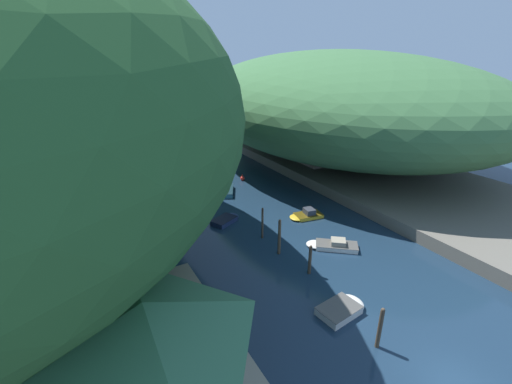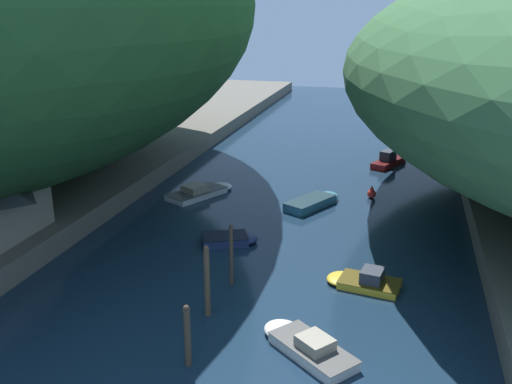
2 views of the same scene
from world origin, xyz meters
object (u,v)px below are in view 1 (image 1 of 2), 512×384
Objects in this scene: waterfront_building at (150,356)px; right_bank_cottage at (311,148)px; boat_yellow_tender at (227,189)px; boat_cabin_cruiser at (162,202)px; boat_navy_launch at (306,215)px; boat_white_cruiser at (331,245)px; person_on_quay at (134,264)px; boat_red_skiff at (221,160)px; channel_buoy_near at (242,178)px; boathouse_shed at (93,253)px; boat_open_rowboat at (343,308)px; person_by_boathouse at (122,244)px; boat_far_upstream at (227,219)px.

right_bank_cottage is at bearing 41.85° from waterfront_building.
boat_yellow_tender is (-15.83, -1.81, -3.34)m from right_bank_cottage.
right_bank_cottage is 1.41× the size of boat_yellow_tender.
right_bank_cottage is 1.23× the size of boat_cabin_cruiser.
boat_cabin_cruiser is 1.50× the size of boat_navy_launch.
person_on_quay reaches higher than boat_white_cruiser.
waterfront_building is 45.65m from boat_red_skiff.
waterfront_building is 36.55m from channel_buoy_near.
boathouse_shed is at bearing -93.60° from boat_cabin_cruiser.
boat_cabin_cruiser is at bearing -25.27° from person_on_quay.
boat_white_cruiser reaches higher than boat_open_rowboat.
boat_cabin_cruiser is 1.58× the size of boat_open_rowboat.
boat_red_skiff is 5.51× the size of channel_buoy_near.
waterfront_building is 1.80× the size of boat_cabin_cruiser.
boat_navy_launch is 4.10× the size of channel_buoy_near.
channel_buoy_near is (-0.59, 14.61, 0.08)m from boat_navy_launch.
boat_white_cruiser is at bearing -70.26° from boat_red_skiff.
boat_red_skiff is 1.03× the size of boat_yellow_tender.
person_on_quay is at bearing -150.95° from right_bank_cottage.
boat_yellow_tender is 19.52m from person_by_boathouse.
boat_navy_launch is at bearing 36.09° from waterfront_building.
boathouse_shed is at bearing -153.84° from right_bank_cottage.
waterfront_building is at bearing -94.20° from boat_red_skiff.
boat_open_rowboat is 1.01× the size of boat_far_upstream.
boat_far_upstream is (-6.47, 10.21, -0.04)m from boat_white_cruiser.
boat_white_cruiser is 21.23m from channel_buoy_near.
boat_yellow_tender is 3.17× the size of person_by_boathouse.
person_on_quay is at bearing 83.43° from waterfront_building.
boat_white_cruiser is at bearing -102.71° from person_on_quay.
boathouse_shed is 21.05m from boat_white_cruiser.
boat_red_skiff is (21.51, 40.03, -4.28)m from waterfront_building.
channel_buoy_near is (12.78, 2.61, 0.09)m from boat_cabin_cruiser.
boat_red_skiff is at bearing 134.68° from right_bank_cottage.
boat_yellow_tender is 12.68m from boat_navy_launch.
person_on_quay is at bearing -84.65° from boat_cabin_cruiser.
boat_red_skiff is at bearing 34.76° from boat_white_cruiser.
person_by_boathouse reaches higher than boat_open_rowboat.
person_by_boathouse is (-20.38, -24.59, 1.94)m from boat_red_skiff.
boat_far_upstream is (-3.89, -8.22, -0.05)m from boat_yellow_tender.
boat_navy_launch is at bearing -82.86° from person_on_quay.
boat_cabin_cruiser is at bearing -168.44° from channel_buoy_near.
boat_open_rowboat is 0.73× the size of boat_yellow_tender.
boat_red_skiff reaches higher than boat_white_cruiser.
waterfront_building is 2.02× the size of boat_red_skiff.
boathouse_shed reaches higher than person_by_boathouse.
boathouse_shed is 2.13× the size of boat_open_rowboat.
person_by_boathouse is (2.40, 2.96, -1.41)m from boathouse_shed.
waterfront_building is 26.44m from boat_navy_launch.
boathouse_shed reaches higher than boat_navy_launch.
person_on_quay is (1.36, 11.78, -2.34)m from waterfront_building.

